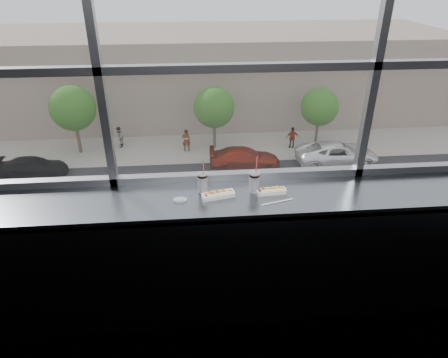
{
  "coord_description": "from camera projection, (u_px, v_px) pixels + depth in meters",
  "views": [
    {
      "loc": [
        -0.37,
        -1.36,
        2.65
      ],
      "look_at": [
        -0.15,
        1.23,
        1.25
      ],
      "focal_mm": 32.0,
      "sensor_mm": 36.0,
      "label": 1
    }
  ],
  "objects": [
    {
      "name": "pedestrian_d",
      "position": [
        293.0,
        136.0,
        33.07
      ],
      "size": [
        0.97,
        0.73,
        2.19
      ],
      "primitive_type": "imported",
      "rotation": [
        0.0,
        0.0,
        3.14
      ],
      "color": "#66605B",
      "rests_on": "far_sidewalk"
    },
    {
      "name": "far_building",
      "position": [
        192.0,
        72.0,
        40.44
      ],
      "size": [
        50.0,
        14.0,
        8.0
      ],
      "primitive_type": "cube",
      "color": "gray",
      "rests_on": "plaza_ground"
    },
    {
      "name": "tree_right",
      "position": [
        320.0,
        107.0,
        32.78
      ],
      "size": [
        3.12,
        3.12,
        4.88
      ],
      "color": "#47382B",
      "rests_on": "far_sidewalk"
    },
    {
      "name": "tree_center",
      "position": [
        214.0,
        107.0,
        32.01
      ],
      "size": [
        3.33,
        3.33,
        5.21
      ],
      "color": "#47382B",
      "rests_on": "far_sidewalk"
    },
    {
      "name": "window_glass",
      "position": [
        241.0,
        22.0,
        2.72
      ],
      "size": [
        6.0,
        0.0,
        6.0
      ],
      "primitive_type": "plane",
      "rotation": [
        1.57,
        0.0,
        0.0
      ],
      "color": "silver",
      "rests_on": "ground"
    },
    {
      "name": "pedestrian_b",
      "position": [
        186.0,
        138.0,
        32.52
      ],
      "size": [
        1.0,
        0.75,
        2.24
      ],
      "primitive_type": "imported",
      "rotation": [
        0.0,
        0.0,
        3.14
      ],
      "color": "#66605B",
      "rests_on": "far_sidewalk"
    },
    {
      "name": "plaza_ground",
      "position": [
        193.0,
        95.0,
        47.16
      ],
      "size": [
        120.0,
        120.0,
        0.0
      ],
      "primitive_type": "plane",
      "color": "gray",
      "rests_on": "ground"
    },
    {
      "name": "loose_straw",
      "position": [
        277.0,
        202.0,
        2.94
      ],
      "size": [
        0.24,
        0.07,
        0.01
      ],
      "primitive_type": "cylinder",
      "rotation": [
        0.0,
        1.57,
        0.26
      ],
      "color": "white",
      "rests_on": "counter"
    },
    {
      "name": "wrapper",
      "position": [
        180.0,
        199.0,
        2.96
      ],
      "size": [
        0.1,
        0.07,
        0.03
      ],
      "primitive_type": "ellipsoid",
      "color": "silver",
      "rests_on": "counter"
    },
    {
      "name": "car_near_c",
      "position": [
        229.0,
        213.0,
        22.59
      ],
      "size": [
        3.63,
        7.24,
        2.32
      ],
      "primitive_type": "imported",
      "rotation": [
        0.0,
        0.0,
        1.68
      ],
      "color": "#B30013",
      "rests_on": "street_asphalt"
    },
    {
      "name": "counter_fascia",
      "position": [
        246.0,
        274.0,
        3.07
      ],
      "size": [
        6.0,
        0.04,
        1.04
      ],
      "primitive_type": "cube",
      "color": "slate",
      "rests_on": "ground"
    },
    {
      "name": "hotdog_tray_right",
      "position": [
        271.0,
        191.0,
        3.05
      ],
      "size": [
        0.23,
        0.09,
        0.06
      ],
      "rotation": [
        0.0,
        0.0,
        0.08
      ],
      "color": "white",
      "rests_on": "counter"
    },
    {
      "name": "car_near_d",
      "position": [
        353.0,
        209.0,
        23.2
      ],
      "size": [
        3.08,
        6.48,
        2.1
      ],
      "primitive_type": "imported",
      "rotation": [
        0.0,
        0.0,
        1.5
      ],
      "color": "#F6FFC9",
      "rests_on": "street_asphalt"
    },
    {
      "name": "hotdog_tray_left",
      "position": [
        218.0,
        194.0,
        3.0
      ],
      "size": [
        0.26,
        0.13,
        0.06
      ],
      "rotation": [
        0.0,
        0.0,
        0.23
      ],
      "color": "white",
      "rests_on": "counter"
    },
    {
      "name": "street_asphalt",
      "position": [
        200.0,
        197.0,
        26.54
      ],
      "size": [
        80.0,
        10.0,
        0.06
      ],
      "primitive_type": "cube",
      "color": "black",
      "rests_on": "plaza_ground"
    },
    {
      "name": "tree_left",
      "position": [
        73.0,
        108.0,
        31.04
      ],
      "size": [
        3.57,
        3.57,
        5.57
      ],
      "color": "#47382B",
      "rests_on": "far_sidewalk"
    },
    {
      "name": "counter",
      "position": [
        243.0,
        199.0,
        3.04
      ],
      "size": [
        6.0,
        0.55,
        0.06
      ],
      "primitive_type": "cube",
      "color": "slate",
      "rests_on": "ground"
    },
    {
      "name": "soda_cup_right",
      "position": [
        254.0,
        181.0,
        3.04
      ],
      "size": [
        0.08,
        0.08,
        0.31
      ],
      "color": "white",
      "rests_on": "counter"
    },
    {
      "name": "car_far_b",
      "position": [
        245.0,
        155.0,
        29.82
      ],
      "size": [
        2.91,
        6.28,
        2.05
      ],
      "primitive_type": "imported",
      "rotation": [
        0.0,
        0.0,
        1.51
      ],
      "color": "#7E1102",
      "rests_on": "street_asphalt"
    },
    {
      "name": "far_sidewalk",
      "position": [
        196.0,
        148.0,
        33.56
      ],
      "size": [
        80.0,
        6.0,
        0.04
      ],
      "primitive_type": "cube",
      "color": "gray",
      "rests_on": "plaza_ground"
    },
    {
      "name": "car_far_c",
      "position": [
        337.0,
        150.0,
        30.3
      ],
      "size": [
        3.01,
        6.97,
        2.3
      ],
      "primitive_type": "imported",
      "rotation": [
        0.0,
        0.0,
        1.59
      ],
      "color": "white",
      "rests_on": "street_asphalt"
    },
    {
      "name": "window_mullions",
      "position": [
        242.0,
        23.0,
        2.7
      ],
      "size": [
        6.0,
        0.08,
        2.4
      ],
      "primitive_type": null,
      "color": "gray",
      "rests_on": "ground"
    },
    {
      "name": "soda_cup_left",
      "position": [
        203.0,
        182.0,
        3.04
      ],
      "size": [
        0.08,
        0.08,
        0.29
      ],
      "color": "white",
      "rests_on": "counter"
    },
    {
      "name": "car_far_a",
      "position": [
        32.0,
        164.0,
        28.68
      ],
      "size": [
        2.43,
        5.56,
        1.84
      ],
      "primitive_type": "imported",
      "rotation": [
        0.0,
        0.0,
        1.6
      ],
      "color": "black",
      "rests_on": "street_asphalt"
    },
    {
      "name": "wall_back_lower",
      "position": [
        238.0,
        233.0,
        3.53
      ],
      "size": [
        6.0,
        0.0,
        6.0
      ],
      "primitive_type": "plane",
      "rotation": [
        1.57,
        0.0,
        0.0
      ],
      "color": "black",
      "rests_on": "ground"
    },
    {
      "name": "pedestrian_a",
      "position": [
        119.0,
        135.0,
        33.24
      ],
      "size": [
        0.71,
        0.94,
        2.12
      ],
      "primitive_type": "imported",
      "rotation": [
        0.0,
        0.0,
        4.71
      ],
      "color": "#66605B",
      "rests_on": "far_sidewalk"
    }
  ]
}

